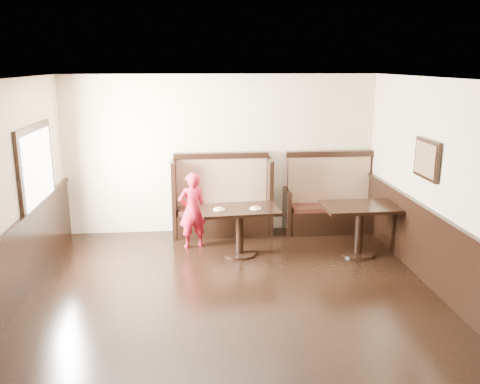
{
  "coord_description": "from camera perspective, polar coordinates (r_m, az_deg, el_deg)",
  "views": [
    {
      "loc": [
        -0.46,
        -5.4,
        2.99
      ],
      "look_at": [
        0.24,
        2.35,
        1.0
      ],
      "focal_mm": 38.0,
      "sensor_mm": 36.0,
      "label": 1
    }
  ],
  "objects": [
    {
      "name": "room_shell",
      "position": [
        6.14,
        -3.26,
        -7.88
      ],
      "size": [
        7.0,
        7.0,
        7.0
      ],
      "color": "beige",
      "rests_on": "ground"
    },
    {
      "name": "ground",
      "position": [
        6.19,
        -0.22,
        -14.54
      ],
      "size": [
        7.0,
        7.0,
        0.0
      ],
      "primitive_type": "plane",
      "color": "black",
      "rests_on": "ground"
    },
    {
      "name": "booth_neighbor",
      "position": [
        9.36,
        9.98,
        -1.42
      ],
      "size": [
        1.65,
        0.72,
        1.45
      ],
      "color": "black",
      "rests_on": "ground"
    },
    {
      "name": "child",
      "position": [
        8.37,
        -5.38,
        -2.07
      ],
      "size": [
        0.53,
        0.42,
        1.27
      ],
      "primitive_type": "imported",
      "rotation": [
        0.0,
        0.0,
        3.42
      ],
      "color": "red",
      "rests_on": "ground"
    },
    {
      "name": "table_neighbor",
      "position": [
        8.24,
        13.3,
        -2.84
      ],
      "size": [
        1.2,
        0.8,
        0.82
      ],
      "rotation": [
        0.0,
        0.0,
        0.03
      ],
      "color": "black",
      "rests_on": "ground"
    },
    {
      "name": "pizza_plate_left",
      "position": [
        7.9,
        -2.37,
        -1.89
      ],
      "size": [
        0.18,
        0.18,
        0.03
      ],
      "color": "white",
      "rests_on": "table_main"
    },
    {
      "name": "pizza_plate_right",
      "position": [
        7.94,
        1.73,
        -1.79
      ],
      "size": [
        0.18,
        0.18,
        0.03
      ],
      "color": "white",
      "rests_on": "table_main"
    },
    {
      "name": "booth_main",
      "position": [
        9.05,
        -2.03,
        -1.46
      ],
      "size": [
        1.75,
        0.72,
        1.45
      ],
      "color": "black",
      "rests_on": "ground"
    },
    {
      "name": "table_main",
      "position": [
        8.02,
        -0.05,
        -3.06
      ],
      "size": [
        1.26,
        0.85,
        0.77
      ],
      "rotation": [
        0.0,
        0.0,
        0.08
      ],
      "color": "black",
      "rests_on": "ground"
    }
  ]
}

